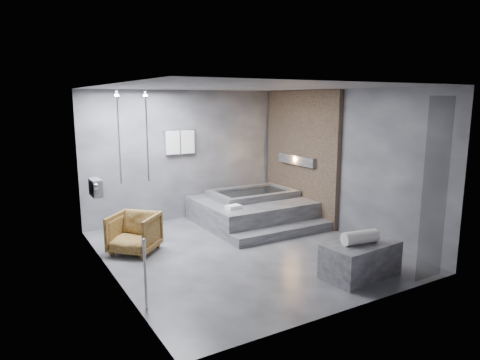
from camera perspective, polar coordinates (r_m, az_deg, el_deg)
room at (r=7.59m, az=2.18°, el=4.11°), size 5.00×5.04×2.82m
tub_deck at (r=9.21m, az=1.52°, el=-4.09°), size 2.20×2.00×0.50m
tub_step at (r=8.32m, az=5.83°, el=-6.93°), size 2.20×0.36×0.18m
concrete_bench at (r=6.70m, az=15.74°, el=-10.17°), size 1.19×0.72×0.52m
driftwood_chair at (r=7.61m, az=-13.91°, el=-6.88°), size 1.05×1.05×0.69m
rolled_towel at (r=6.54m, az=15.73°, el=-7.36°), size 0.58×0.28×0.20m
deck_towel at (r=8.35m, az=-0.87°, el=-3.62°), size 0.29×0.23×0.07m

